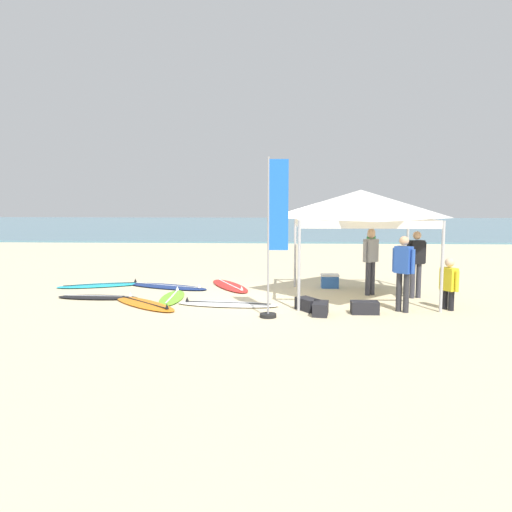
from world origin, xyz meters
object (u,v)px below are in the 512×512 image
Objects in this scene: canopy_tent at (361,204)px; person_blue at (403,268)px; gear_bag_by_pole at (308,304)px; surfboard_lime at (172,297)px; surfboard_orange at (144,304)px; surfboard_navy at (168,286)px; person_green at (371,254)px; surfboard_red at (230,286)px; person_grey at (371,258)px; banner_flag at (274,244)px; surfboard_cyan at (101,285)px; person_yellow at (449,281)px; gear_bag_near_tent at (365,308)px; surfboard_black at (98,297)px; cooler_box at (330,281)px; gear_bag_on_sand at (321,309)px; person_black at (416,260)px; surfboard_white at (228,304)px.

person_blue is at bearing -65.23° from canopy_tent.
person_blue is 2.85× the size of gear_bag_by_pole.
surfboard_lime is 0.94× the size of surfboard_orange.
surfboard_navy is 5.82m from person_green.
surfboard_red is at bearing 6.04° from surfboard_navy.
person_grey is 0.50× the size of banner_flag.
surfboard_navy is 1.78m from surfboard_red.
surfboard_cyan is at bearing 159.37° from person_blue.
surfboard_orange is at bearing 175.76° from person_blue.
person_yellow is at bearing -35.76° from canopy_tent.
gear_bag_by_pole is at bearing -132.02° from canopy_tent.
banner_flag is at bearing -35.90° from surfboard_cyan.
person_blue is 1.24m from gear_bag_near_tent.
surfboard_red is at bearing 178.28° from person_green.
person_blue is at bearing -9.22° from surfboard_black.
gear_bag_by_pole is 1.20× the size of cooler_box.
banner_flag reaches higher than surfboard_cyan.
gear_bag_on_sand is at bearing 14.89° from banner_flag.
surfboard_cyan is at bearing 171.31° from person_black.
surfboard_cyan is 1.14× the size of surfboard_orange.
gear_bag_by_pole reaches higher than surfboard_lime.
gear_bag_near_tent is at bearing -24.51° from surfboard_cyan.
person_black is (4.70, 1.17, 0.95)m from surfboard_white.
person_grey is at bearing 77.65° from gear_bag_near_tent.
surfboard_black is 4.19× the size of cooler_box.
gear_bag_by_pole reaches higher than surfboard_orange.
surfboard_orange is at bearing -169.66° from person_black.
surfboard_white is (1.97, -2.37, 0.00)m from surfboard_navy.
person_green is (0.16, 0.90, 0.00)m from person_grey.
surfboard_lime is (-4.75, -0.35, -2.35)m from canopy_tent.
surfboard_navy and surfboard_white have the same top height.
person_black is 3.42× the size of cooler_box.
person_grey is at bearing 160.99° from person_black.
gear_bag_by_pole reaches higher than surfboard_white.
surfboard_lime is 4.54m from cooler_box.
person_green is 2.85× the size of gear_bag_near_tent.
canopy_tent is at bearing 4.19° from surfboard_lime.
surfboard_white is 4.60m from person_green.
gear_bag_by_pole is at bearing 119.67° from gear_bag_on_sand.
surfboard_orange is at bearing -156.63° from person_green.
gear_bag_on_sand is at bearing -167.92° from person_blue.
surfboard_red and surfboard_cyan have the same top height.
banner_flag is 1.78m from gear_bag_by_pole.
person_yellow reaches higher than surfboard_red.
person_green is 4.53m from banner_flag.
canopy_tent is 4.16m from surfboard_white.
surfboard_white and surfboard_cyan have the same top height.
person_black is (6.70, 1.22, 0.95)m from surfboard_orange.
person_green reaches higher than surfboard_white.
surfboard_cyan is 8.53m from person_blue.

